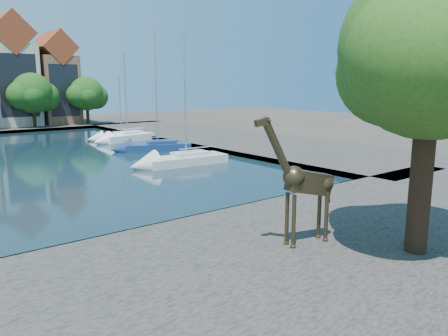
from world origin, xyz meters
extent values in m
plane|color=#38332B|center=(0.00, 0.00, 0.00)|extent=(160.00, 160.00, 0.00)
cube|color=black|center=(0.00, 24.00, 0.04)|extent=(38.00, 50.00, 0.08)
cube|color=#48443E|center=(0.00, -7.00, 0.25)|extent=(50.00, 14.00, 0.50)
cube|color=#48443E|center=(25.00, 24.00, 0.25)|extent=(14.00, 52.00, 0.50)
cylinder|color=#332114|center=(7.50, -9.00, 3.25)|extent=(0.80, 0.80, 5.50)
sphere|color=#244C15|center=(7.50, -9.00, 7.92)|extent=(6.40, 6.40, 6.40)
sphere|color=#244C15|center=(9.42, -8.70, 7.28)|extent=(4.80, 4.80, 4.80)
sphere|color=#244C15|center=(5.74, -9.40, 7.60)|extent=(4.48, 4.48, 4.48)
cube|color=beige|center=(8.50, 56.00, 6.50)|extent=(6.37, 9.00, 12.00)
cube|color=brown|center=(8.50, 56.00, 13.93)|extent=(6.43, 9.18, 6.43)
cube|color=black|center=(8.50, 51.52, 6.50)|extent=(5.20, 0.05, 9.00)
cube|color=brown|center=(15.00, 56.00, 5.75)|extent=(5.39, 9.00, 10.50)
cube|color=brown|center=(15.00, 56.00, 12.21)|extent=(5.44, 9.18, 5.44)
cube|color=black|center=(15.00, 51.52, 5.75)|extent=(4.40, 0.05, 7.88)
cylinder|color=#332114|center=(10.00, 50.50, 2.10)|extent=(0.50, 0.50, 3.20)
sphere|color=#173A10|center=(10.00, 50.50, 5.44)|extent=(5.80, 5.80, 5.80)
sphere|color=#173A10|center=(11.74, 50.80, 4.86)|extent=(4.35, 4.35, 4.35)
sphere|color=#173A10|center=(8.40, 50.10, 5.15)|extent=(4.06, 4.06, 4.06)
cylinder|color=#332114|center=(18.00, 50.50, 2.10)|extent=(0.50, 0.50, 3.20)
sphere|color=#173A10|center=(18.00, 50.50, 5.26)|extent=(5.20, 5.20, 5.20)
sphere|color=#173A10|center=(19.56, 50.80, 4.74)|extent=(3.90, 3.90, 3.90)
sphere|color=#173A10|center=(16.57, 50.10, 5.00)|extent=(3.64, 3.64, 3.64)
cylinder|color=#352C1A|center=(4.13, -5.92, 1.55)|extent=(0.16, 0.16, 2.09)
cylinder|color=#352C1A|center=(4.21, -5.49, 1.55)|extent=(0.16, 0.16, 2.09)
cylinder|color=#352C1A|center=(5.70, -6.22, 1.55)|extent=(0.16, 0.16, 2.09)
cylinder|color=#352C1A|center=(5.78, -5.79, 1.55)|extent=(0.16, 0.16, 2.09)
cube|color=#352C1A|center=(5.00, -5.86, 2.94)|extent=(2.10, 0.91, 1.22)
cylinder|color=#352C1A|center=(3.54, -5.59, 4.30)|extent=(1.37, 0.54, 2.16)
cube|color=#352C1A|center=(2.84, -5.45, 5.37)|extent=(0.60, 0.28, 0.33)
cube|color=beige|center=(12.00, 13.46, 0.54)|extent=(7.06, 3.00, 0.92)
cube|color=beige|center=(12.00, 13.46, 0.85)|extent=(3.15, 1.94, 0.51)
cylinder|color=#B2B2B7|center=(12.00, 13.46, 6.14)|extent=(0.12, 0.12, 10.68)
cube|color=navy|center=(14.05, 21.77, 0.54)|extent=(6.81, 4.42, 0.92)
cube|color=navy|center=(14.05, 21.77, 0.85)|extent=(3.19, 2.49, 0.51)
cylinder|color=#B2B2B7|center=(14.05, 21.77, 6.50)|extent=(0.12, 0.12, 11.40)
cube|color=white|center=(15.00, 30.58, 0.59)|extent=(6.63, 3.43, 1.03)
cube|color=white|center=(15.00, 30.58, 0.93)|extent=(3.02, 2.07, 0.57)
cylinder|color=#B2B2B7|center=(15.00, 30.58, 5.53)|extent=(0.14, 0.14, 9.31)
cube|color=white|center=(15.00, 32.17, 0.52)|extent=(5.92, 2.95, 0.88)
cube|color=white|center=(15.00, 32.17, 0.81)|extent=(2.68, 1.80, 0.49)
cylinder|color=#B2B2B7|center=(15.00, 32.17, 4.23)|extent=(0.12, 0.12, 6.94)
camera|label=1|loc=(-7.80, -16.76, 6.68)|focal=35.00mm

